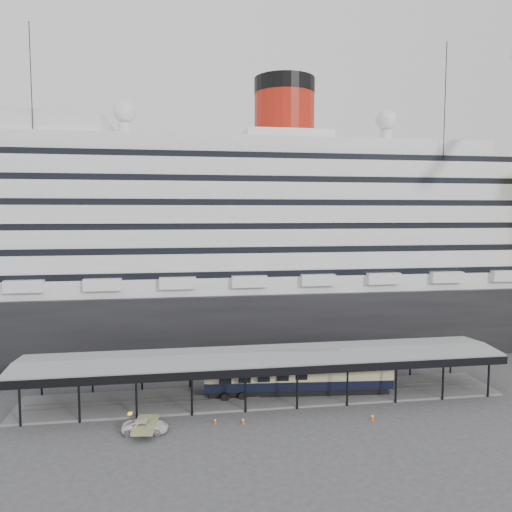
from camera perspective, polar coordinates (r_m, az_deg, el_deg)
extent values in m
plane|color=#3B3B3D|center=(56.54, 1.96, -17.56)|extent=(200.00, 200.00, 0.00)
cube|color=black|center=(85.50, -2.14, -6.28)|extent=(130.00, 30.00, 10.00)
cylinder|color=#A71A0D|center=(86.63, 3.25, 15.42)|extent=(10.00, 10.00, 9.00)
cylinder|color=black|center=(87.74, 3.27, 18.79)|extent=(10.10, 10.10, 2.50)
sphere|color=silver|center=(85.18, -14.80, 15.65)|extent=(3.60, 3.60, 3.60)
sphere|color=silver|center=(92.13, 14.64, 14.83)|extent=(3.60, 3.60, 3.60)
cube|color=slate|center=(61.06, 1.03, -15.69)|extent=(56.00, 8.00, 0.24)
cube|color=slate|center=(60.34, 1.16, -15.78)|extent=(54.00, 0.08, 0.10)
cube|color=slate|center=(61.67, 0.91, -15.32)|extent=(54.00, 0.08, 0.10)
cube|color=black|center=(55.45, 1.87, -13.11)|extent=(56.00, 0.18, 0.90)
cube|color=black|center=(63.94, 0.33, -10.65)|extent=(56.00, 0.18, 0.90)
cube|color=slate|center=(59.47, 1.04, -11.12)|extent=(56.00, 9.00, 0.24)
cylinder|color=black|center=(75.53, -23.89, 6.02)|extent=(0.12, 0.12, 47.21)
cylinder|color=black|center=(82.09, 20.47, 6.01)|extent=(0.12, 0.12, 47.21)
imported|color=silver|center=(53.14, -12.52, -18.47)|extent=(4.67, 2.53, 1.24)
cube|color=black|center=(61.69, 4.86, -15.02)|extent=(21.32, 4.43, 0.71)
cube|color=black|center=(61.39, 4.87, -14.22)|extent=(22.36, 4.93, 1.11)
cube|color=#C8C090|center=(61.00, 4.88, -13.15)|extent=(22.36, 4.97, 1.31)
cube|color=black|center=(60.74, 4.88, -12.38)|extent=(22.36, 4.93, 0.40)
cube|color=#E1460C|center=(54.23, -4.69, -18.57)|extent=(0.44, 0.44, 0.03)
cone|color=#E1460C|center=(54.11, -4.69, -18.25)|extent=(0.37, 0.37, 0.64)
cylinder|color=white|center=(54.08, -4.69, -18.19)|extent=(0.20, 0.20, 0.12)
cube|color=#D3590B|center=(54.08, -1.48, -18.63)|extent=(0.38, 0.38, 0.03)
cone|color=#D3590B|center=(53.94, -1.48, -18.28)|extent=(0.32, 0.32, 0.70)
cylinder|color=white|center=(53.91, -1.48, -18.21)|extent=(0.22, 0.22, 0.14)
cube|color=#E64A0C|center=(56.18, 13.16, -17.82)|extent=(0.41, 0.41, 0.03)
cone|color=#E64A0C|center=(56.04, 13.17, -17.46)|extent=(0.35, 0.35, 0.75)
cylinder|color=white|center=(56.01, 13.17, -17.40)|extent=(0.24, 0.24, 0.15)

